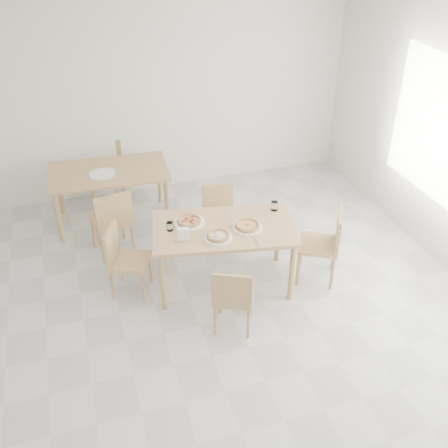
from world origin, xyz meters
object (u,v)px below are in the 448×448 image
object	(u,v)px
chair_south	(233,295)
chair_back_n	(107,165)
plate_margherita	(247,227)
chair_north	(219,212)
pizza_mushroom	(218,236)
plate_mushroom	(218,238)
pizza_pepperoni	(189,221)
second_table	(109,176)
pizza_margherita	(247,225)
plate_pepperoni	(189,222)
chair_east	(327,241)
tumbler_b	(274,206)
tumbler_a	(170,226)
chair_west	(122,256)
plate_empty	(102,174)
main_table	(224,234)
napkin_holder	(183,235)
chair_back_s	(112,219)

from	to	relation	value
chair_south	chair_back_n	xyz separation A→B (m)	(-0.82, 3.19, 0.02)
plate_margherita	chair_north	bearing A→B (deg)	93.02
pizza_mushroom	plate_mushroom	bearing A→B (deg)	-63.43
pizza_pepperoni	plate_margherita	bearing A→B (deg)	-26.13
pizza_pepperoni	second_table	distance (m)	1.66
pizza_margherita	chair_north	bearing A→B (deg)	93.02
plate_mushroom	plate_pepperoni	world-z (taller)	same
pizza_mushroom	plate_margherita	bearing A→B (deg)	14.78
chair_east	tumbler_b	xyz separation A→B (m)	(-0.47, 0.41, 0.29)
chair_north	tumbler_b	distance (m)	0.85
chair_back_n	chair_east	bearing A→B (deg)	-30.02
tumbler_a	second_table	world-z (taller)	tumbler_a
plate_margherita	pizza_mushroom	xyz separation A→B (m)	(-0.35, -0.09, 0.02)
tumbler_a	tumbler_b	distance (m)	1.19
chair_west	chair_east	size ratio (longest dim) A/B	0.91
pizza_pepperoni	tumbler_b	distance (m)	0.97
second_table	plate_empty	bearing A→B (deg)	-128.89
plate_mushroom	plate_margherita	bearing A→B (deg)	14.78
main_table	plate_mushroom	size ratio (longest dim) A/B	5.55
plate_margherita	plate_pepperoni	xyz separation A→B (m)	(-0.56, 0.28, 0.00)
chair_back_n	chair_west	bearing A→B (deg)	-70.22
pizza_mushroom	chair_south	bearing A→B (deg)	-92.18
chair_north	pizza_margherita	size ratio (longest dim) A/B	2.29
napkin_holder	plate_empty	world-z (taller)	napkin_holder
chair_north	chair_east	size ratio (longest dim) A/B	0.88
chair_back_s	pizza_mushroom	bearing A→B (deg)	120.34
chair_east	plate_empty	size ratio (longest dim) A/B	2.75
plate_margherita	napkin_holder	bearing A→B (deg)	-178.24
chair_north	plate_empty	size ratio (longest dim) A/B	2.42
chair_south	chair_back_s	bearing A→B (deg)	-35.57
chair_south	plate_margherita	distance (m)	0.81
plate_mushroom	tumbler_b	size ratio (longest dim) A/B	2.89
chair_east	tumbler_a	size ratio (longest dim) A/B	9.44
chair_west	plate_pepperoni	distance (m)	0.80
plate_mushroom	chair_back_n	bearing A→B (deg)	107.70
chair_south	pizza_mushroom	bearing A→B (deg)	-67.22
pizza_mushroom	napkin_holder	xyz separation A→B (m)	(-0.35, 0.07, 0.04)
main_table	plate_margherita	distance (m)	0.26
chair_south	pizza_margherita	world-z (taller)	pizza_margherita
chair_back_n	plate_mushroom	bearing A→B (deg)	-49.72
plate_margherita	plate_pepperoni	distance (m)	0.62
plate_margherita	chair_back_n	bearing A→B (deg)	115.09
chair_south	plate_empty	world-z (taller)	chair_south
chair_west	pizza_mushroom	size ratio (longest dim) A/B	2.67
plate_pepperoni	napkin_holder	world-z (taller)	napkin_holder
pizza_mushroom	napkin_holder	bearing A→B (deg)	168.51
chair_west	napkin_holder	size ratio (longest dim) A/B	5.49
plate_mushroom	plate_pepperoni	distance (m)	0.42
chair_south	plate_pepperoni	bearing A→B (deg)	-53.39
plate_margherita	pizza_pepperoni	xyz separation A→B (m)	(-0.56, 0.28, 0.02)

